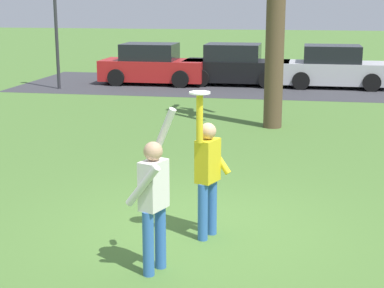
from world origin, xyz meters
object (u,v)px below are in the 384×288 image
(person_defender, at_px, (154,196))
(lamppost_by_lot, at_px, (56,19))
(parked_car_red, at_px, (153,65))
(parked_car_silver, at_px, (334,68))
(parked_car_black, at_px, (236,66))
(person_catcher, at_px, (208,170))
(frisbee_disc, at_px, (200,93))

(person_defender, distance_m, lamppost_by_lot, 16.49)
(parked_car_red, relative_size, parked_car_silver, 1.00)
(parked_car_silver, xyz_separation_m, lamppost_by_lot, (-10.20, -2.27, 1.86))
(parked_car_black, height_order, lamppost_by_lot, lamppost_by_lot)
(parked_car_black, bearing_deg, person_catcher, -84.85)
(person_catcher, height_order, parked_car_black, person_catcher)
(frisbee_disc, height_order, parked_car_black, frisbee_disc)
(lamppost_by_lot, bearing_deg, parked_car_silver, 12.57)
(parked_car_silver, bearing_deg, frisbee_disc, -98.69)
(person_catcher, xyz_separation_m, parked_car_black, (-1.34, 15.84, -0.25))
(parked_car_red, xyz_separation_m, lamppost_by_lot, (-3.15, -1.98, 1.86))
(frisbee_disc, xyz_separation_m, parked_car_red, (-4.52, 15.67, -1.37))
(person_catcher, xyz_separation_m, person_defender, (-0.47, -1.23, -0.00))
(frisbee_disc, xyz_separation_m, parked_car_black, (-1.26, 16.05, -1.37))
(frisbee_disc, xyz_separation_m, lamppost_by_lot, (-7.67, 13.69, 0.49))
(parked_car_red, bearing_deg, parked_car_black, 7.06)
(person_catcher, xyz_separation_m, parked_car_red, (-4.60, 15.46, -0.25))
(parked_car_silver, bearing_deg, lamppost_by_lot, -167.12)
(parked_car_black, distance_m, parked_car_silver, 3.79)
(parked_car_silver, bearing_deg, person_defender, -99.43)
(person_catcher, bearing_deg, frisbee_disc, 0.00)
(parked_car_red, bearing_deg, parked_car_silver, 2.71)
(parked_car_red, relative_size, parked_car_black, 1.00)
(person_catcher, height_order, frisbee_disc, frisbee_disc)
(parked_car_red, bearing_deg, frisbee_disc, -73.59)
(parked_car_silver, relative_size, lamppost_by_lot, 0.96)
(person_defender, height_order, parked_car_black, person_defender)
(frisbee_disc, bearing_deg, parked_car_red, 106.10)
(parked_car_silver, bearing_deg, person_catcher, -98.53)
(parked_car_black, bearing_deg, parked_car_red, -172.94)
(frisbee_disc, relative_size, parked_car_silver, 0.07)
(person_catcher, height_order, parked_car_silver, person_catcher)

